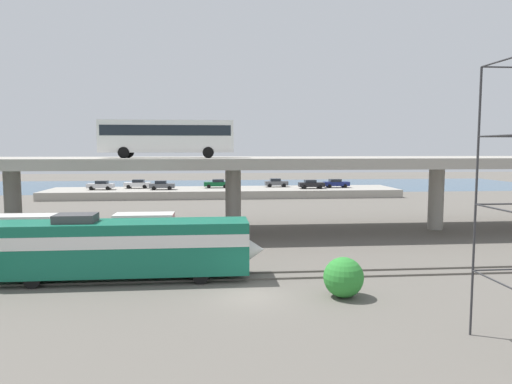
{
  "coord_description": "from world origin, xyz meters",
  "views": [
    {
      "loc": [
        -2.04,
        -25.47,
        8.19
      ],
      "look_at": [
        2.12,
        19.05,
        4.03
      ],
      "focal_mm": 33.29,
      "sensor_mm": 36.0,
      "label": 1
    }
  ],
  "objects_px": {
    "service_truck_east": "(156,231)",
    "parked_car_1": "(101,185)",
    "parked_car_5": "(311,184)",
    "train_locomotive": "(134,245)",
    "parked_car_2": "(276,183)",
    "transit_bus_on_overpass": "(167,135)",
    "service_truck_west": "(36,233)",
    "parked_car_3": "(162,185)",
    "parked_car_4": "(336,183)",
    "parked_car_6": "(217,183)",
    "parked_car_0": "(137,184)"
  },
  "relations": [
    {
      "from": "service_truck_west",
      "to": "parked_car_0",
      "type": "distance_m",
      "value": 44.79
    },
    {
      "from": "parked_car_3",
      "to": "parked_car_1",
      "type": "bearing_deg",
      "value": 175.58
    },
    {
      "from": "transit_bus_on_overpass",
      "to": "parked_car_4",
      "type": "distance_m",
      "value": 45.11
    },
    {
      "from": "transit_bus_on_overpass",
      "to": "service_truck_west",
      "type": "xyz_separation_m",
      "value": [
        -9.58,
        -6.42,
        -7.71
      ]
    },
    {
      "from": "service_truck_west",
      "to": "parked_car_1",
      "type": "distance_m",
      "value": 42.53
    },
    {
      "from": "train_locomotive",
      "to": "parked_car_5",
      "type": "xyz_separation_m",
      "value": [
        21.63,
        49.54,
        -0.1
      ]
    },
    {
      "from": "parked_car_2",
      "to": "train_locomotive",
      "type": "bearing_deg",
      "value": -106.81
    },
    {
      "from": "parked_car_5",
      "to": "parked_car_2",
      "type": "bearing_deg",
      "value": 143.67
    },
    {
      "from": "train_locomotive",
      "to": "service_truck_east",
      "type": "xyz_separation_m",
      "value": [
        0.37,
        8.23,
        -0.55
      ]
    },
    {
      "from": "service_truck_west",
      "to": "parked_car_6",
      "type": "relative_size",
      "value": 1.53
    },
    {
      "from": "transit_bus_on_overpass",
      "to": "service_truck_west",
      "type": "relative_size",
      "value": 1.76
    },
    {
      "from": "parked_car_2",
      "to": "parked_car_5",
      "type": "height_order",
      "value": "same"
    },
    {
      "from": "service_truck_west",
      "to": "parked_car_3",
      "type": "height_order",
      "value": "service_truck_west"
    },
    {
      "from": "parked_car_5",
      "to": "parked_car_1",
      "type": "bearing_deg",
      "value": 178.42
    },
    {
      "from": "transit_bus_on_overpass",
      "to": "train_locomotive",
      "type": "bearing_deg",
      "value": 86.92
    },
    {
      "from": "train_locomotive",
      "to": "parked_car_6",
      "type": "xyz_separation_m",
      "value": [
        5.73,
        52.52,
        -0.1
      ]
    },
    {
      "from": "train_locomotive",
      "to": "parked_car_3",
      "type": "xyz_separation_m",
      "value": [
        -3.41,
        49.73,
        -0.1
      ]
    },
    {
      "from": "parked_car_3",
      "to": "parked_car_4",
      "type": "xyz_separation_m",
      "value": [
        29.76,
        1.37,
        0.0
      ]
    },
    {
      "from": "transit_bus_on_overpass",
      "to": "parked_car_2",
      "type": "relative_size",
      "value": 2.96
    },
    {
      "from": "service_truck_west",
      "to": "parked_car_6",
      "type": "height_order",
      "value": "service_truck_west"
    },
    {
      "from": "service_truck_west",
      "to": "service_truck_east",
      "type": "height_order",
      "value": "same"
    },
    {
      "from": "parked_car_1",
      "to": "parked_car_2",
      "type": "xyz_separation_m",
      "value": [
        29.6,
        3.04,
        -0.0
      ]
    },
    {
      "from": "parked_car_5",
      "to": "parked_car_6",
      "type": "height_order",
      "value": "same"
    },
    {
      "from": "parked_car_1",
      "to": "parked_car_6",
      "type": "bearing_deg",
      "value": -173.99
    },
    {
      "from": "parked_car_0",
      "to": "parked_car_3",
      "type": "distance_m",
      "value": 5.54
    },
    {
      "from": "service_truck_east",
      "to": "parked_car_0",
      "type": "distance_m",
      "value": 45.53
    },
    {
      "from": "transit_bus_on_overpass",
      "to": "parked_car_5",
      "type": "xyz_separation_m",
      "value": [
        20.84,
        34.88,
        -7.25
      ]
    },
    {
      "from": "transit_bus_on_overpass",
      "to": "service_truck_east",
      "type": "relative_size",
      "value": 1.76
    },
    {
      "from": "transit_bus_on_overpass",
      "to": "service_truck_west",
      "type": "distance_m",
      "value": 13.87
    },
    {
      "from": "parked_car_1",
      "to": "parked_car_5",
      "type": "height_order",
      "value": "same"
    },
    {
      "from": "service_truck_east",
      "to": "parked_car_1",
      "type": "distance_m",
      "value": 44.47
    },
    {
      "from": "service_truck_west",
      "to": "parked_car_6",
      "type": "distance_m",
      "value": 46.61
    },
    {
      "from": "parked_car_5",
      "to": "service_truck_east",
      "type": "bearing_deg",
      "value": -117.23
    },
    {
      "from": "service_truck_east",
      "to": "parked_car_2",
      "type": "bearing_deg",
      "value": 70.78
    },
    {
      "from": "transit_bus_on_overpass",
      "to": "parked_car_1",
      "type": "height_order",
      "value": "transit_bus_on_overpass"
    },
    {
      "from": "transit_bus_on_overpass",
      "to": "parked_car_5",
      "type": "relative_size",
      "value": 2.81
    },
    {
      "from": "parked_car_1",
      "to": "parked_car_5",
      "type": "bearing_deg",
      "value": 178.42
    },
    {
      "from": "service_truck_east",
      "to": "parked_car_4",
      "type": "xyz_separation_m",
      "value": [
        25.98,
        42.87,
        0.45
      ]
    },
    {
      "from": "service_truck_west",
      "to": "service_truck_east",
      "type": "distance_m",
      "value": 9.16
    },
    {
      "from": "service_truck_east",
      "to": "parked_car_1",
      "type": "xyz_separation_m",
      "value": [
        -13.8,
        42.27,
        0.45
      ]
    },
    {
      "from": "parked_car_4",
      "to": "parked_car_2",
      "type": "bearing_deg",
      "value": 166.5
    },
    {
      "from": "parked_car_1",
      "to": "parked_car_4",
      "type": "relative_size",
      "value": 0.96
    },
    {
      "from": "train_locomotive",
      "to": "parked_car_2",
      "type": "relative_size",
      "value": 4.12
    },
    {
      "from": "parked_car_3",
      "to": "parked_car_6",
      "type": "height_order",
      "value": "same"
    },
    {
      "from": "parked_car_5",
      "to": "parked_car_6",
      "type": "relative_size",
      "value": 0.96
    },
    {
      "from": "transit_bus_on_overpass",
      "to": "parked_car_4",
      "type": "height_order",
      "value": "transit_bus_on_overpass"
    },
    {
      "from": "parked_car_0",
      "to": "service_truck_east",
      "type": "bearing_deg",
      "value": 100.43
    },
    {
      "from": "parked_car_3",
      "to": "service_truck_east",
      "type": "bearing_deg",
      "value": -84.79
    },
    {
      "from": "parked_car_2",
      "to": "parked_car_5",
      "type": "relative_size",
      "value": 0.95
    },
    {
      "from": "parked_car_6",
      "to": "train_locomotive",
      "type": "bearing_deg",
      "value": 83.78
    }
  ]
}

